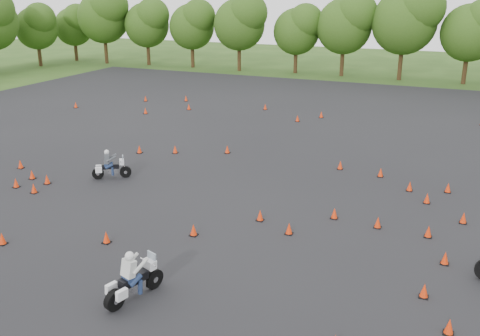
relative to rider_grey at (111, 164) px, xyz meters
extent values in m
plane|color=#2D5119|center=(6.77, -3.23, -0.76)|extent=(140.00, 140.00, 0.00)
plane|color=black|center=(6.77, 2.77, -0.76)|extent=(62.00, 62.00, 0.00)
cone|color=red|center=(15.65, -5.39, -0.53)|extent=(0.26, 0.26, 0.45)
cone|color=red|center=(10.34, -2.71, -0.53)|extent=(0.26, 0.26, 0.45)
cone|color=red|center=(15.43, -0.86, -0.53)|extent=(0.26, 0.26, 0.45)
cone|color=red|center=(11.64, -0.54, -0.53)|extent=(0.26, 0.26, 0.45)
cone|color=red|center=(6.41, 17.19, -0.53)|extent=(0.26, 0.26, 0.45)
cone|color=red|center=(8.83, -1.96, -0.53)|extent=(0.26, 0.26, 0.45)
cone|color=red|center=(16.65, 1.07, -0.53)|extent=(0.26, 0.26, 0.45)
cone|color=red|center=(14.19, 4.05, -0.53)|extent=(0.26, 0.26, 0.45)
cone|color=red|center=(-6.42, 13.21, -0.53)|extent=(0.26, 0.26, 0.45)
cone|color=red|center=(-5.84, 18.67, -0.53)|extent=(0.26, 0.26, 0.45)
cone|color=red|center=(15.09, 2.75, -0.53)|extent=(0.26, 0.26, 0.45)
cone|color=red|center=(16.46, -7.09, -0.53)|extent=(0.26, 0.26, 0.45)
cone|color=red|center=(5.12, 15.36, -0.53)|extent=(0.26, 0.26, 0.45)
cone|color=red|center=(15.89, 4.54, -0.53)|extent=(0.26, 0.26, 0.45)
cone|color=red|center=(4.18, -6.17, -0.53)|extent=(0.26, 0.26, 0.45)
cone|color=red|center=(-1.12, 4.23, -0.53)|extent=(0.26, 0.26, 0.45)
cone|color=red|center=(-12.77, 12.83, -0.53)|extent=(0.26, 0.26, 0.45)
cone|color=red|center=(-3.66, -1.70, -0.53)|extent=(0.26, 0.26, 0.45)
cone|color=red|center=(10.41, 5.93, -0.53)|extent=(0.26, 0.26, 0.45)
cone|color=red|center=(-2.45, -1.96, -0.53)|extent=(0.26, 0.26, 0.45)
cone|color=red|center=(16.14, -2.88, -0.53)|extent=(0.26, 0.26, 0.45)
cone|color=red|center=(0.82, 5.05, -0.53)|extent=(0.26, 0.26, 0.45)
cone|color=red|center=(-3.49, -2.95, -0.53)|extent=(0.26, 0.26, 0.45)
cone|color=red|center=(-9.02, 17.31, -0.53)|extent=(0.26, 0.26, 0.45)
cone|color=red|center=(-5.47, -0.63, -0.53)|extent=(0.26, 0.26, 0.45)
cone|color=red|center=(0.62, -7.80, -0.53)|extent=(0.26, 0.26, 0.45)
cone|color=red|center=(12.59, 5.54, -0.53)|extent=(0.26, 0.26, 0.45)
cone|color=red|center=(13.47, -0.76, -0.53)|extent=(0.26, 0.26, 0.45)
cone|color=red|center=(-2.15, -3.18, -0.53)|extent=(0.26, 0.26, 0.45)
cone|color=red|center=(-4.00, 15.75, -0.53)|extent=(0.26, 0.26, 0.45)
cone|color=red|center=(6.94, -4.30, -0.53)|extent=(0.26, 0.26, 0.45)
cone|color=red|center=(3.64, 6.24, -0.53)|extent=(0.26, 0.26, 0.45)
cone|color=red|center=(1.58, 18.16, -0.53)|extent=(0.26, 0.26, 0.45)
camera|label=1|loc=(16.04, -21.10, 8.48)|focal=40.00mm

